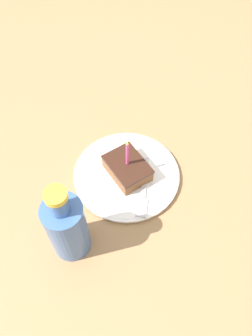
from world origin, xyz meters
The scene contains 5 objects.
ground_plane centered at (0.00, 0.00, -0.02)m, with size 2.40×2.40×0.04m.
plate centered at (0.01, 0.00, 0.01)m, with size 0.26×0.26×0.01m.
cake_slice centered at (0.01, 0.00, 0.04)m, with size 0.08×0.11×0.12m.
fork centered at (0.02, -0.06, 0.02)m, with size 0.12×0.14×0.00m.
bottle centered at (-0.18, -0.08, 0.09)m, with size 0.08×0.08×0.22m.
Camera 1 is at (-0.23, -0.37, 0.68)m, focal length 35.00 mm.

